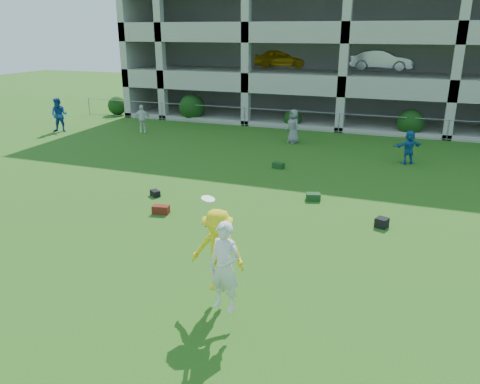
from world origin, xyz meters
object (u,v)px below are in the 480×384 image
at_px(crate_d, 382,223).
at_px(parking_garage, 364,27).
at_px(bystander_c, 293,126).
at_px(bystander_d, 409,147).
at_px(bystander_a, 59,115).
at_px(frisbee_contest, 220,254).
at_px(bystander_b, 142,119).

relative_size(crate_d, parking_garage, 0.01).
relative_size(bystander_c, bystander_d, 1.17).
xyz_separation_m(bystander_c, bystander_d, (5.99, -2.22, -0.13)).
height_order(bystander_c, crate_d, bystander_c).
distance_m(bystander_a, frisbee_contest, 21.72).
bearing_deg(bystander_a, bystander_c, -10.31).
height_order(bystander_a, bystander_c, bystander_a).
bearing_deg(bystander_d, crate_d, 50.50).
bearing_deg(bystander_a, parking_garage, 23.45).
distance_m(bystander_b, frisbee_contest, 19.63).
distance_m(bystander_b, parking_garage, 17.64).
distance_m(bystander_b, crate_d, 17.62).
bearing_deg(bystander_c, frisbee_contest, -38.33).
bearing_deg(parking_garage, bystander_c, -98.70).
relative_size(bystander_b, crate_d, 4.72).
distance_m(bystander_c, frisbee_contest, 16.44).
bearing_deg(bystander_d, bystander_a, -36.52).
bearing_deg(crate_d, frisbee_contest, -116.12).
xyz_separation_m(bystander_b, crate_d, (14.67, -9.74, -0.68)).
bearing_deg(crate_d, parking_garage, 99.20).
bearing_deg(frisbee_contest, bystander_b, 126.73).
distance_m(bystander_c, crate_d, 11.66).
xyz_separation_m(bystander_b, parking_garage, (11.03, 12.75, 5.19)).
height_order(bystander_c, frisbee_contest, frisbee_contest).
height_order(bystander_b, crate_d, bystander_b).
relative_size(bystander_d, parking_garage, 0.05).
distance_m(frisbee_contest, parking_garage, 28.87).
xyz_separation_m(crate_d, parking_garage, (-3.64, 22.49, 5.86)).
bearing_deg(bystander_c, parking_garage, 123.93).
distance_m(bystander_c, parking_garage, 13.40).
distance_m(bystander_c, bystander_d, 6.39).
relative_size(bystander_c, parking_garage, 0.06).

